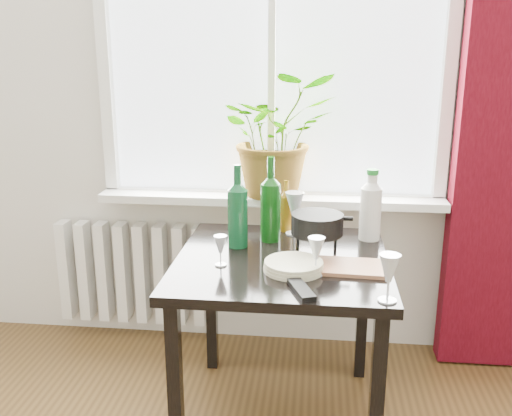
# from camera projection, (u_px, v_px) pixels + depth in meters

# --- Properties ---
(window) EXTENTS (1.72, 0.08, 1.62)m
(window) POSITION_uv_depth(u_px,v_px,m) (272.00, 38.00, 2.72)
(window) COLOR white
(window) RESTS_ON ground
(windowsill) EXTENTS (1.72, 0.20, 0.04)m
(windowsill) POSITION_uv_depth(u_px,v_px,m) (270.00, 199.00, 2.86)
(windowsill) COLOR silver
(windowsill) RESTS_ON ground
(radiator) EXTENTS (0.80, 0.10, 0.55)m
(radiator) POSITION_uv_depth(u_px,v_px,m) (132.00, 272.00, 3.09)
(radiator) COLOR white
(radiator) RESTS_ON ground
(table) EXTENTS (0.85, 0.85, 0.74)m
(table) POSITION_uv_depth(u_px,v_px,m) (282.00, 279.00, 2.33)
(table) COLOR black
(table) RESTS_ON ground
(potted_plant) EXTENTS (0.67, 0.62, 0.61)m
(potted_plant) POSITION_uv_depth(u_px,v_px,m) (277.00, 135.00, 2.77)
(potted_plant) COLOR #447820
(potted_plant) RESTS_ON windowsill
(wine_bottle_left) EXTENTS (0.09, 0.09, 0.36)m
(wine_bottle_left) POSITION_uv_depth(u_px,v_px,m) (238.00, 205.00, 2.39)
(wine_bottle_left) COLOR #0C4221
(wine_bottle_left) RESTS_ON table
(wine_bottle_right) EXTENTS (0.11, 0.11, 0.38)m
(wine_bottle_right) POSITION_uv_depth(u_px,v_px,m) (271.00, 198.00, 2.46)
(wine_bottle_right) COLOR #0C3F0E
(wine_bottle_right) RESTS_ON table
(bottle_amber) EXTENTS (0.07, 0.07, 0.24)m
(bottle_amber) POSITION_uv_depth(u_px,v_px,m) (286.00, 206.00, 2.61)
(bottle_amber) COLOR #80530E
(bottle_amber) RESTS_ON table
(cleaning_bottle) EXTENTS (0.10, 0.10, 0.33)m
(cleaning_bottle) POSITION_uv_depth(u_px,v_px,m) (371.00, 204.00, 2.48)
(cleaning_bottle) COLOR silver
(cleaning_bottle) RESTS_ON table
(wineglass_front_right) EXTENTS (0.08, 0.08, 0.15)m
(wineglass_front_right) POSITION_uv_depth(u_px,v_px,m) (316.00, 256.00, 2.11)
(wineglass_front_right) COLOR silver
(wineglass_front_right) RESTS_ON table
(wineglass_far_right) EXTENTS (0.10, 0.10, 0.17)m
(wineglass_far_right) POSITION_uv_depth(u_px,v_px,m) (389.00, 277.00, 1.89)
(wineglass_far_right) COLOR silver
(wineglass_far_right) RESTS_ON table
(wineglass_back_center) EXTENTS (0.11, 0.11, 0.20)m
(wineglass_back_center) POSITION_uv_depth(u_px,v_px,m) (294.00, 213.00, 2.56)
(wineglass_back_center) COLOR silver
(wineglass_back_center) RESTS_ON table
(wineglass_back_left) EXTENTS (0.10, 0.10, 0.19)m
(wineglass_back_left) POSITION_uv_depth(u_px,v_px,m) (269.00, 209.00, 2.64)
(wineglass_back_left) COLOR silver
(wineglass_back_left) RESTS_ON table
(wineglass_front_left) EXTENTS (0.07, 0.07, 0.12)m
(wineglass_front_left) POSITION_uv_depth(u_px,v_px,m) (221.00, 251.00, 2.20)
(wineglass_front_left) COLOR silver
(wineglass_front_left) RESTS_ON table
(plate_stack) EXTENTS (0.30, 0.30, 0.04)m
(plate_stack) POSITION_uv_depth(u_px,v_px,m) (294.00, 266.00, 2.16)
(plate_stack) COLOR #E9E7C1
(plate_stack) RESTS_ON table
(fondue_pot) EXTENTS (0.27, 0.24, 0.17)m
(fondue_pot) POSITION_uv_depth(u_px,v_px,m) (317.00, 233.00, 2.34)
(fondue_pot) COLOR black
(fondue_pot) RESTS_ON table
(tv_remote) EXTENTS (0.11, 0.18, 0.02)m
(tv_remote) POSITION_uv_depth(u_px,v_px,m) (301.00, 290.00, 1.98)
(tv_remote) COLOR black
(tv_remote) RESTS_ON table
(cutting_board) EXTENTS (0.29, 0.20, 0.02)m
(cutting_board) POSITION_uv_depth(u_px,v_px,m) (351.00, 267.00, 2.18)
(cutting_board) COLOR #A86F4C
(cutting_board) RESTS_ON table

